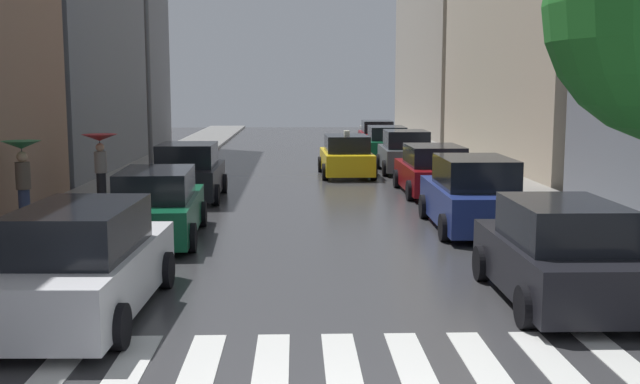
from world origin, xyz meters
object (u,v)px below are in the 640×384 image
(parked_car_left_third, at_px, (189,173))
(lamp_post_left, at_px, (148,64))
(parked_car_left_second, at_px, (158,207))
(pedestrian_by_kerb, at_px, (100,151))
(parked_car_right_sixth, at_px, (377,136))
(parked_car_right_fifth, at_px, (386,143))
(taxi_midroad, at_px, (346,157))
(parked_car_right_nearest, at_px, (558,255))
(parked_car_left_nearest, at_px, (85,264))
(pedestrian_near_tree, at_px, (22,165))
(parked_car_right_second, at_px, (473,196))
(parked_car_right_third, at_px, (433,171))
(parked_car_right_fourth, at_px, (405,153))

(parked_car_left_third, bearing_deg, lamp_post_left, 34.20)
(parked_car_left_second, distance_m, pedestrian_by_kerb, 6.09)
(parked_car_right_sixth, bearing_deg, parked_car_right_fifth, -179.67)
(taxi_midroad, bearing_deg, parked_car_right_nearest, -174.12)
(parked_car_left_nearest, height_order, pedestrian_near_tree, pedestrian_near_tree)
(parked_car_left_second, xyz_separation_m, parked_car_right_second, (7.57, 1.06, 0.07))
(parked_car_right_nearest, distance_m, parked_car_right_fifth, 25.07)
(parked_car_left_third, xyz_separation_m, parked_car_right_third, (7.88, 0.96, -0.06))
(parked_car_left_second, bearing_deg, parked_car_right_nearest, -128.43)
(parked_car_left_nearest, distance_m, parked_car_left_third, 12.24)
(parked_car_left_third, distance_m, parked_car_right_nearest, 14.01)
(parked_car_right_fifth, bearing_deg, parked_car_right_nearest, -179.23)
(parked_car_left_third, bearing_deg, parked_car_left_nearest, -179.85)
(parked_car_left_third, height_order, lamp_post_left, lamp_post_left)
(parked_car_right_nearest, xyz_separation_m, parked_car_right_fourth, (0.23, 19.00, 0.02))
(pedestrian_near_tree, bearing_deg, lamp_post_left, -130.37)
(parked_car_right_third, distance_m, parked_car_right_sixth, 17.60)
(parked_car_right_fourth, relative_size, parked_car_right_sixth, 0.90)
(parked_car_right_second, distance_m, pedestrian_by_kerb, 11.15)
(parked_car_right_sixth, distance_m, taxi_midroad, 12.66)
(parked_car_right_nearest, bearing_deg, taxi_midroad, 7.78)
(parked_car_right_second, bearing_deg, pedestrian_by_kerb, 67.79)
(parked_car_left_third, height_order, pedestrian_near_tree, pedestrian_near_tree)
(taxi_midroad, xyz_separation_m, pedestrian_near_tree, (-8.76, -11.02, 0.84))
(parked_car_right_fourth, relative_size, pedestrian_by_kerb, 2.08)
(pedestrian_near_tree, distance_m, lamp_post_left, 7.87)
(parked_car_right_second, distance_m, lamp_post_left, 12.52)
(parked_car_left_nearest, bearing_deg, taxi_midroad, -14.19)
(parked_car_right_fifth, bearing_deg, parked_car_left_third, 150.77)
(parked_car_right_sixth, bearing_deg, parked_car_left_nearest, 167.03)
(parked_car_right_fifth, bearing_deg, pedestrian_near_tree, 149.52)
(parked_car_left_third, bearing_deg, parked_car_right_nearest, -147.36)
(parked_car_left_third, bearing_deg, parked_car_right_fifth, -30.85)
(parked_car_right_fifth, height_order, pedestrian_by_kerb, pedestrian_by_kerb)
(pedestrian_near_tree, bearing_deg, parked_car_left_second, 131.24)
(parked_car_left_nearest, height_order, parked_car_right_nearest, parked_car_left_nearest)
(lamp_post_left, bearing_deg, parked_car_left_third, -55.34)
(parked_car_left_second, distance_m, parked_car_right_third, 10.62)
(parked_car_left_second, relative_size, pedestrian_near_tree, 2.30)
(parked_car_right_sixth, bearing_deg, parked_car_right_second, -179.18)
(pedestrian_near_tree, distance_m, pedestrian_by_kerb, 4.04)
(pedestrian_near_tree, bearing_deg, parked_car_left_third, -151.22)
(parked_car_left_nearest, relative_size, parked_car_right_sixth, 1.07)
(parked_car_right_fourth, height_order, taxi_midroad, taxi_midroad)
(parked_car_left_second, bearing_deg, parked_car_right_second, -84.63)
(parked_car_left_second, xyz_separation_m, parked_car_right_sixth, (7.72, 24.90, -0.00))
(taxi_midroad, bearing_deg, parked_car_right_second, -169.64)
(parked_car_right_fourth, xyz_separation_m, lamp_post_left, (-9.48, -4.95, 3.48))
(parked_car_right_second, relative_size, parked_car_right_third, 1.02)
(parked_car_left_nearest, distance_m, parked_car_right_sixth, 31.77)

